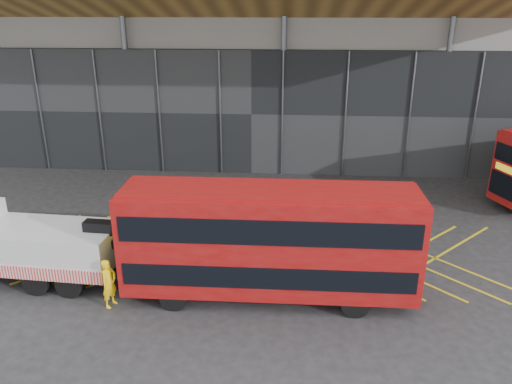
{
  "coord_description": "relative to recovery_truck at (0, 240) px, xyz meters",
  "views": [
    {
      "loc": [
        4.56,
        -20.41,
        10.8
      ],
      "look_at": [
        3.0,
        1.5,
        2.4
      ],
      "focal_mm": 35.0,
      "sensor_mm": 36.0,
      "label": 1
    }
  ],
  "objects": [
    {
      "name": "ground_plane",
      "position": [
        7.17,
        2.94,
        -1.73
      ],
      "size": [
        120.0,
        120.0,
        0.0
      ],
      "primitive_type": "plane",
      "color": "#252527"
    },
    {
      "name": "road_markings",
      "position": [
        10.37,
        2.94,
        -1.73
      ],
      "size": [
        23.16,
        7.16,
        0.01
      ],
      "color": "yellow",
      "rests_on": "ground_plane"
    },
    {
      "name": "construction_building",
      "position": [
        9.09,
        21.33,
        7.24
      ],
      "size": [
        55.0,
        23.97,
        18.0
      ],
      "color": "gray",
      "rests_on": "ground_plane"
    },
    {
      "name": "recovery_truck",
      "position": [
        0.0,
        0.0,
        0.0
      ],
      "size": [
        10.8,
        3.14,
        3.75
      ],
      "rotation": [
        0.0,
        0.0,
        -0.06
      ],
      "color": "black",
      "rests_on": "ground_plane"
    },
    {
      "name": "bus_towed",
      "position": [
        11.01,
        -0.68,
        0.76
      ],
      "size": [
        11.06,
        2.66,
        4.48
      ],
      "rotation": [
        0.0,
        0.0,
        0.0
      ],
      "color": "maroon",
      "rests_on": "ground_plane"
    },
    {
      "name": "worker",
      "position": [
        5.1,
        -1.73,
        -0.77
      ],
      "size": [
        0.67,
        0.81,
        1.92
      ],
      "primitive_type": "imported",
      "rotation": [
        0.0,
        0.0,
        1.23
      ],
      "color": "yellow",
      "rests_on": "ground_plane"
    }
  ]
}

